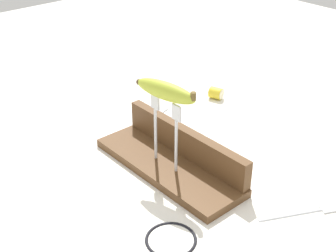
# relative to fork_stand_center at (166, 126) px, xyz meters

# --- Properties ---
(ground_plane) EXTENTS (3.00, 3.00, 0.00)m
(ground_plane) POSITION_rel_fork_stand_center_xyz_m (0.00, 0.01, -0.12)
(ground_plane) COLOR white
(wooden_board) EXTENTS (0.40, 0.14, 0.02)m
(wooden_board) POSITION_rel_fork_stand_center_xyz_m (0.00, 0.01, -0.11)
(wooden_board) COLOR brown
(wooden_board) RESTS_ON ground
(board_backstop) EXTENTS (0.39, 0.02, 0.07)m
(board_backstop) POSITION_rel_fork_stand_center_xyz_m (0.00, 0.06, -0.07)
(board_backstop) COLOR brown
(board_backstop) RESTS_ON wooden_board
(fork_stand_center) EXTENTS (0.10, 0.01, 0.17)m
(fork_stand_center) POSITION_rel_fork_stand_center_xyz_m (0.00, 0.00, 0.00)
(fork_stand_center) COLOR silver
(fork_stand_center) RESTS_ON wooden_board
(banana_raised_center) EXTENTS (0.16, 0.06, 0.04)m
(banana_raised_center) POSITION_rel_fork_stand_center_xyz_m (-0.00, -0.00, 0.09)
(banana_raised_center) COLOR #B2C138
(banana_raised_center) RESTS_ON fork_stand_center
(fork_fallen_near) EXTENTS (0.07, 0.17, 0.01)m
(fork_fallen_near) POSITION_rel_fork_stand_center_xyz_m (-0.23, 0.15, -0.12)
(fork_fallen_near) COLOR silver
(fork_fallen_near) RESTS_ON ground
(fork_fallen_far) EXTENTS (0.10, 0.17, 0.01)m
(fork_fallen_far) POSITION_rel_fork_stand_center_xyz_m (0.31, 0.13, -0.12)
(fork_fallen_far) COLOR silver
(fork_fallen_far) RESTS_ON ground
(banana_chunk_far) EXTENTS (0.05, 0.04, 0.04)m
(banana_chunk_far) POSITION_rel_fork_stand_center_xyz_m (-0.19, 0.37, -0.10)
(banana_chunk_far) COLOR yellow
(banana_chunk_far) RESTS_ON ground
(wire_coil) EXTENTS (0.10, 0.10, 0.01)m
(wire_coil) POSITION_rel_fork_stand_center_xyz_m (0.18, -0.14, -0.12)
(wire_coil) COLOR black
(wire_coil) RESTS_ON ground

